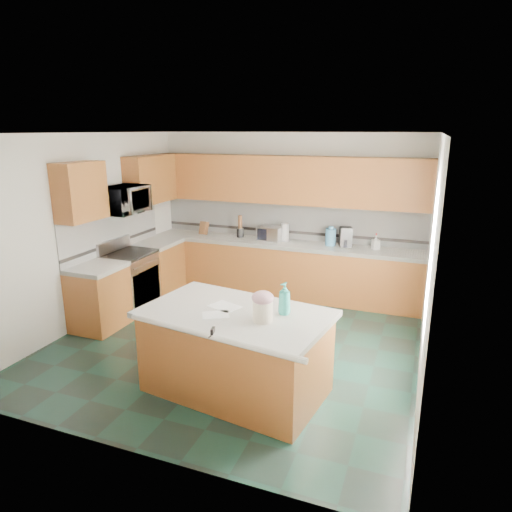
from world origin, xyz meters
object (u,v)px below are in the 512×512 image
at_px(island_top, 235,314).
at_px(soap_bottle_island, 285,299).
at_px(coffee_maker, 346,237).
at_px(toaster_oven, 270,233).
at_px(island_base, 236,354).
at_px(treat_jar, 263,311).
at_px(knife_block, 204,228).

xyz_separation_m(island_top, soap_bottle_island, (0.49, 0.12, 0.20)).
xyz_separation_m(soap_bottle_island, coffee_maker, (0.08, 3.02, -0.01)).
bearing_deg(toaster_oven, island_base, -70.55).
height_order(island_top, soap_bottle_island, soap_bottle_island).
relative_size(island_base, soap_bottle_island, 5.43).
distance_m(treat_jar, knife_block, 3.97).
bearing_deg(soap_bottle_island, coffee_maker, 110.34).
relative_size(treat_jar, soap_bottle_island, 0.62).
height_order(island_base, knife_block, knife_block).
bearing_deg(treat_jar, coffee_maker, 107.58).
relative_size(island_top, knife_block, 8.36).
bearing_deg(treat_jar, soap_bottle_island, 80.58).
height_order(knife_block, coffee_maker, coffee_maker).
relative_size(treat_jar, toaster_oven, 0.51).
distance_m(island_top, toaster_oven, 3.19).
height_order(treat_jar, soap_bottle_island, soap_bottle_island).
bearing_deg(coffee_maker, treat_jar, -112.83).
distance_m(treat_jar, coffee_maker, 3.28).
xyz_separation_m(island_base, coffee_maker, (0.58, 3.14, 0.65)).
bearing_deg(soap_bottle_island, treat_jar, -99.11).
distance_m(island_top, soap_bottle_island, 0.55).
relative_size(toaster_oven, coffee_maker, 1.30).
height_order(soap_bottle_island, knife_block, soap_bottle_island).
relative_size(island_top, toaster_oven, 4.72).
relative_size(island_top, soap_bottle_island, 5.73).
distance_m(toaster_oven, coffee_maker, 1.27).
height_order(island_base, soap_bottle_island, soap_bottle_island).
height_order(island_top, toaster_oven, toaster_oven).
distance_m(island_base, toaster_oven, 3.24).
height_order(treat_jar, toaster_oven, toaster_oven).
xyz_separation_m(treat_jar, toaster_oven, (-1.04, 3.24, 0.01)).
bearing_deg(knife_block, island_top, -51.40).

